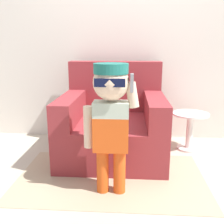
# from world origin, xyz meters

# --- Properties ---
(ground_plane) EXTENTS (10.00, 10.00, 0.00)m
(ground_plane) POSITION_xyz_m (0.00, 0.00, 0.00)
(ground_plane) COLOR #BCB29E
(wall_back) EXTENTS (10.00, 0.05, 2.60)m
(wall_back) POSITION_xyz_m (0.00, 0.69, 1.30)
(wall_back) COLOR silver
(wall_back) RESTS_ON ground_plane
(armchair) EXTENTS (1.05, 1.04, 0.97)m
(armchair) POSITION_xyz_m (-0.18, 0.10, 0.33)
(armchair) COLOR maroon
(armchair) RESTS_ON ground_plane
(person_child) EXTENTS (0.42, 0.31, 1.02)m
(person_child) POSITION_xyz_m (-0.15, -0.68, 0.68)
(person_child) COLOR #E05119
(person_child) RESTS_ON ground_plane
(side_table) EXTENTS (0.40, 0.40, 0.42)m
(side_table) POSITION_xyz_m (0.67, 0.28, 0.26)
(side_table) COLOR white
(side_table) RESTS_ON ground_plane
(rug) EXTENTS (1.65, 1.02, 0.01)m
(rug) POSITION_xyz_m (-0.16, -0.45, 0.00)
(rug) COLOR tan
(rug) RESTS_ON ground_plane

